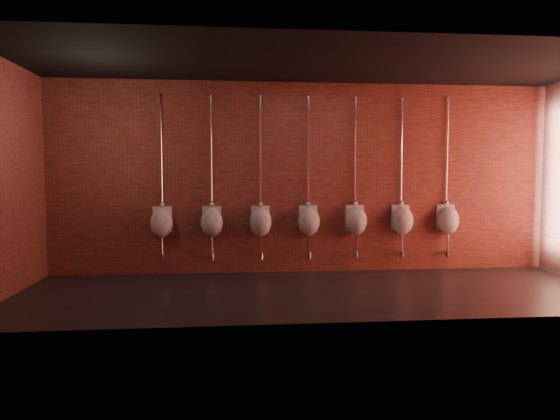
% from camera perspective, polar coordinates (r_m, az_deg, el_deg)
% --- Properties ---
extents(ground, '(8.50, 8.50, 0.00)m').
position_cam_1_polar(ground, '(7.19, 4.69, -9.26)').
color(ground, black).
rests_on(ground, ground).
extents(room_shell, '(8.54, 3.04, 3.22)m').
position_cam_1_polar(room_shell, '(7.00, 4.78, 6.97)').
color(room_shell, black).
rests_on(room_shell, ground).
extents(urinal_0, '(0.37, 0.32, 2.72)m').
position_cam_1_polar(urinal_0, '(8.37, -13.37, -1.31)').
color(urinal_0, silver).
rests_on(urinal_0, ground).
extents(urinal_1, '(0.37, 0.32, 2.72)m').
position_cam_1_polar(urinal_1, '(8.29, -7.82, -1.29)').
color(urinal_1, silver).
rests_on(urinal_1, ground).
extents(urinal_2, '(0.37, 0.32, 2.72)m').
position_cam_1_polar(urinal_2, '(8.30, -2.22, -1.25)').
color(urinal_2, silver).
rests_on(urinal_2, ground).
extents(urinal_3, '(0.37, 0.32, 2.72)m').
position_cam_1_polar(urinal_3, '(8.39, 3.31, -1.20)').
color(urinal_3, silver).
rests_on(urinal_3, ground).
extents(urinal_4, '(0.37, 0.32, 2.72)m').
position_cam_1_polar(urinal_4, '(8.55, 8.68, -1.14)').
color(urinal_4, silver).
rests_on(urinal_4, ground).
extents(urinal_5, '(0.37, 0.32, 2.72)m').
position_cam_1_polar(urinal_5, '(8.79, 13.81, -1.07)').
color(urinal_5, silver).
rests_on(urinal_5, ground).
extents(urinal_6, '(0.37, 0.32, 2.72)m').
position_cam_1_polar(urinal_6, '(9.09, 18.64, -1.00)').
color(urinal_6, silver).
rests_on(urinal_6, ground).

